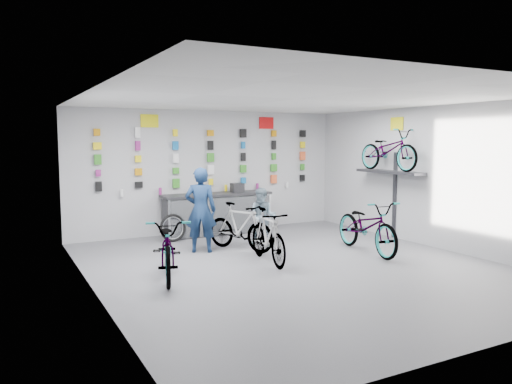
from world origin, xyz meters
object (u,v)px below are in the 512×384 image
counter (217,214)px  clerk (201,210)px  bike_center (268,236)px  bike_left (168,247)px  bike_right (367,226)px  bike_service (240,227)px  customer (263,217)px

counter → clerk: size_ratio=1.56×
bike_center → bike_left: bearing=-169.4°
bike_center → bike_right: (2.21, -0.18, 0.04)m
bike_service → customer: size_ratio=1.32×
clerk → customer: size_ratio=1.39×
customer → bike_service: bearing=-121.7°
clerk → counter: bearing=-96.9°
counter → bike_service: bearing=-99.2°
bike_right → customer: customer is taller
counter → bike_left: bike_left is taller
bike_right → clerk: clerk is taller
bike_right → bike_service: (-2.20, 1.37, -0.05)m
bike_center → clerk: size_ratio=0.97×
bike_left → bike_service: (1.95, 1.28, -0.02)m
bike_service → customer: bearing=-6.9°
counter → bike_service: size_ratio=1.63×
counter → bike_right: bearing=-59.6°
clerk → customer: bearing=-153.8°
bike_service → customer: (0.65, 0.23, 0.13)m
bike_left → bike_right: bike_right is taller
bike_left → bike_center: (1.95, 0.09, -0.01)m
bike_left → clerk: size_ratio=1.13×
customer → bike_left: bearing=-110.8°
bike_left → clerk: (1.18, 1.51, 0.35)m
bike_left → bike_right: (4.16, -0.09, 0.03)m
counter → bike_right: size_ratio=1.31×
bike_right → clerk: 3.40m
bike_right → clerk: bearing=158.7°
bike_right → clerk: (-2.98, 1.60, 0.33)m
bike_center → bike_service: 1.19m
bike_right → bike_service: bearing=155.1°
bike_service → clerk: bearing=137.1°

